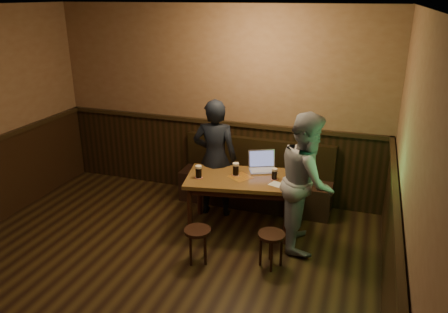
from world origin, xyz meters
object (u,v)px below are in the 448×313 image
person_grey (306,181)px  pint_left (199,172)px  pub_table (240,184)px  person_suit (215,158)px  laptop (262,165)px  stool_right (271,240)px  pint_mid (236,169)px  stool_left (198,236)px  pint_right (274,174)px  bench (255,184)px

person_grey → pint_left: bearing=82.1°
pub_table → person_suit: 0.57m
person_suit → laptop: bearing=173.5°
pub_table → person_grey: person_grey is taller
pub_table → person_grey: (0.85, -0.11, 0.20)m
stool_right → pint_mid: 1.11m
stool_left → pint_left: bearing=110.3°
stool_left → person_suit: (-0.22, 1.20, 0.49)m
pint_mid → person_grey: person_grey is taller
stool_left → pint_left: (-0.26, 0.71, 0.48)m
pub_table → pint_right: (0.42, 0.07, 0.17)m
pint_mid → person_suit: size_ratio=0.10×
pint_mid → laptop: size_ratio=0.38×
bench → laptop: laptop is taller
bench → pint_right: size_ratio=14.96×
pub_table → stool_right: bearing=-61.7°
stool_right → pint_right: (-0.16, 0.78, 0.47)m
pub_table → laptop: size_ratio=3.38×
bench → laptop: (0.20, -0.43, 0.48)m
stool_left → person_suit: 1.31m
bench → pint_left: bearing=-117.7°
bench → pint_right: 0.94m
bench → stool_left: 1.67m
pub_table → pint_left: (-0.50, -0.19, 0.18)m
pint_mid → laptop: laptop is taller
pint_mid → pint_right: bearing=3.3°
bench → person_grey: person_grey is taller
bench → person_grey: (0.85, -0.86, 0.52)m
pint_left → pint_mid: 0.48m
bench → stool_right: (0.58, -1.47, 0.02)m
stool_left → person_grey: bearing=36.2°
pub_table → pint_mid: size_ratio=8.83×
pint_left → pint_right: (0.92, 0.26, -0.01)m
stool_left → pint_mid: bearing=80.5°
pint_left → pint_right: bearing=15.8°
pub_table → laptop: laptop is taller
pint_right → pint_left: bearing=-164.2°
pint_left → laptop: bearing=36.7°
pub_table → person_suit: bearing=135.7°
person_suit → person_grey: bearing=153.5°
pint_right → laptop: size_ratio=0.34×
stool_left → bench: bearing=81.9°
pint_right → person_grey: bearing=-22.5°
stool_right → bench: bearing=111.6°
pint_left → laptop: laptop is taller
pub_table → pint_left: size_ratio=9.01×
stool_right → laptop: (-0.38, 1.04, 0.46)m
person_suit → person_grey: (1.30, -0.41, 0.02)m
pint_mid → person_grey: 0.93m
stool_left → stool_right: (0.82, 0.18, -0.00)m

